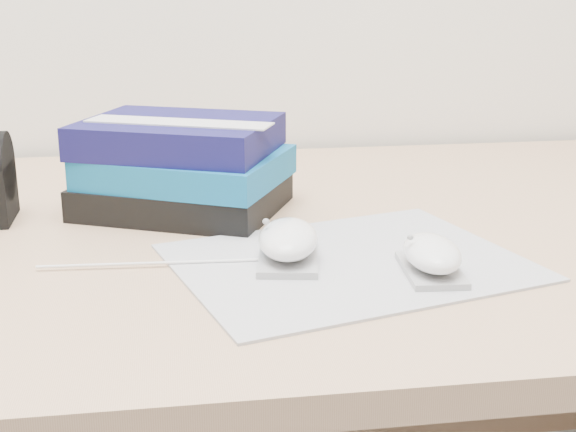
{
  "coord_description": "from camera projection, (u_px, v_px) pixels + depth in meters",
  "views": [
    {
      "loc": [
        -0.2,
        0.7,
        1.01
      ],
      "look_at": [
        -0.08,
        1.47,
        0.77
      ],
      "focal_mm": 50.0,
      "sensor_mm": 36.0,
      "label": 1
    }
  ],
  "objects": [
    {
      "name": "mouse_front",
      "position": [
        432.0,
        256.0,
        0.76
      ],
      "size": [
        0.06,
        0.1,
        0.04
      ],
      "color": "#9B9B9D",
      "rests_on": "mousepad"
    },
    {
      "name": "mousepad",
      "position": [
        348.0,
        262.0,
        0.8
      ],
      "size": [
        0.39,
        0.34,
        0.0
      ],
      "primitive_type": "cube",
      "rotation": [
        0.0,
        0.0,
        0.27
      ],
      "color": "gray",
      "rests_on": "desk"
    },
    {
      "name": "book_stack",
      "position": [
        183.0,
        166.0,
        0.97
      ],
      "size": [
        0.28,
        0.26,
        0.11
      ],
      "color": "black",
      "rests_on": "desk"
    },
    {
      "name": "desk",
      "position": [
        327.0,
        373.0,
        1.07
      ],
      "size": [
        1.6,
        0.8,
        0.73
      ],
      "color": "tan",
      "rests_on": "ground"
    },
    {
      "name": "mouse_rear",
      "position": [
        288.0,
        242.0,
        0.8
      ],
      "size": [
        0.08,
        0.12,
        0.04
      ],
      "color": "#9D9D9F",
      "rests_on": "mousepad"
    },
    {
      "name": "usb_cable",
      "position": [
        155.0,
        263.0,
        0.79
      ],
      "size": [
        0.23,
        0.02,
        0.0
      ],
      "primitive_type": "cylinder",
      "rotation": [
        0.0,
        1.57,
        -0.05
      ],
      "color": "white",
      "rests_on": "mousepad"
    }
  ]
}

